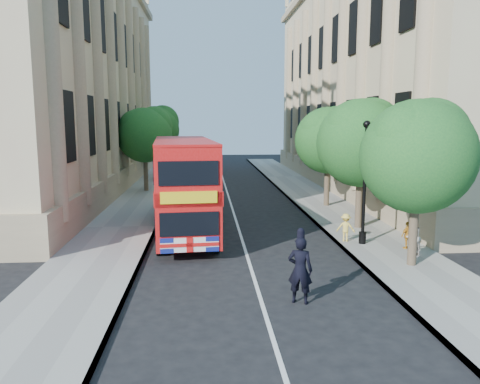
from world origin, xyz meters
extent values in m
plane|color=black|center=(0.00, 0.00, 0.00)|extent=(120.00, 120.00, 0.00)
cube|color=gray|center=(5.75, 10.00, 0.06)|extent=(3.50, 80.00, 0.12)
cube|color=gray|center=(-5.75, 10.00, 0.06)|extent=(3.50, 80.00, 0.12)
cube|color=tan|center=(13.80, 24.00, 9.00)|extent=(12.00, 38.00, 18.00)
cube|color=tan|center=(-13.80, 24.00, 9.00)|extent=(12.00, 38.00, 18.00)
cylinder|color=#473828|center=(5.80, 3.00, 1.43)|extent=(0.32, 0.32, 2.86)
sphere|color=#1C5422|center=(5.80, 3.00, 4.03)|extent=(4.00, 4.00, 4.00)
sphere|color=#1C5422|center=(6.40, 3.40, 4.68)|extent=(2.80, 2.80, 2.80)
sphere|color=#1C5422|center=(5.30, 2.70, 4.55)|extent=(2.60, 2.60, 2.60)
cylinder|color=#473828|center=(5.80, 9.00, 1.50)|extent=(0.32, 0.32, 2.99)
sphere|color=#1C5422|center=(5.80, 9.00, 4.22)|extent=(4.20, 4.20, 4.20)
sphere|color=#1C5422|center=(6.40, 9.40, 4.90)|extent=(2.94, 2.94, 2.94)
sphere|color=#1C5422|center=(5.30, 8.70, 4.76)|extent=(2.73, 2.73, 2.73)
cylinder|color=#473828|center=(5.80, 15.00, 1.45)|extent=(0.32, 0.32, 2.90)
sphere|color=#1C5422|center=(5.80, 15.00, 4.09)|extent=(4.00, 4.00, 4.00)
sphere|color=#1C5422|center=(6.40, 15.40, 4.75)|extent=(2.80, 2.80, 2.80)
sphere|color=#1C5422|center=(5.30, 14.70, 4.62)|extent=(2.60, 2.60, 2.60)
cylinder|color=#473828|center=(-6.00, 22.00, 1.50)|extent=(0.32, 0.32, 2.99)
sphere|color=#1C5422|center=(-6.00, 22.00, 4.22)|extent=(4.00, 4.00, 4.00)
sphere|color=#1C5422|center=(-5.40, 22.40, 4.90)|extent=(2.80, 2.80, 2.80)
sphere|color=#1C5422|center=(-6.50, 21.70, 4.76)|extent=(2.60, 2.60, 2.60)
cylinder|color=#473828|center=(-6.00, 30.00, 1.58)|extent=(0.32, 0.32, 3.17)
sphere|color=#1C5422|center=(-6.00, 30.00, 4.46)|extent=(4.20, 4.20, 4.20)
sphere|color=#1C5422|center=(-5.40, 30.40, 5.18)|extent=(2.94, 2.94, 2.94)
sphere|color=#1C5422|center=(-6.50, 29.70, 5.04)|extent=(2.73, 2.73, 2.73)
cylinder|color=black|center=(5.00, 6.00, 0.37)|extent=(0.30, 0.30, 0.50)
cylinder|color=black|center=(5.00, 6.00, 2.62)|extent=(0.14, 0.14, 5.00)
sphere|color=black|center=(5.00, 6.00, 5.12)|extent=(0.32, 0.32, 0.32)
cube|color=red|center=(-2.60, 8.68, 2.39)|extent=(3.24, 9.53, 3.89)
cube|color=black|center=(-2.60, 8.68, 1.53)|extent=(3.25, 8.95, 0.89)
cube|color=black|center=(-2.60, 8.68, 3.40)|extent=(3.25, 8.95, 0.89)
cube|color=yellow|center=(-2.21, 4.02, 2.51)|extent=(2.07, 0.25, 0.44)
cylinder|color=black|center=(-3.43, 5.30, 0.49)|extent=(0.36, 1.00, 0.98)
cylinder|color=black|center=(-1.21, 5.49, 0.49)|extent=(0.36, 1.00, 0.98)
cylinder|color=black|center=(-3.97, 11.68, 0.49)|extent=(0.36, 1.00, 0.98)
cylinder|color=black|center=(-1.75, 11.87, 0.49)|extent=(0.36, 1.00, 0.98)
cube|color=black|center=(-2.28, 12.73, 1.43)|extent=(2.18, 1.98, 2.23)
cube|color=black|center=(-2.31, 11.83, 1.70)|extent=(1.91, 0.16, 0.74)
cube|color=black|center=(-2.21, 15.06, 1.64)|extent=(2.23, 3.46, 2.65)
cube|color=black|center=(-2.23, 14.43, 0.37)|extent=(2.07, 5.15, 0.26)
cylinder|color=black|center=(-3.24, 12.66, 0.42)|extent=(0.26, 0.85, 0.85)
cylinder|color=black|center=(-1.33, 12.60, 0.42)|extent=(0.26, 0.85, 0.85)
cylinder|color=black|center=(-3.12, 16.15, 0.42)|extent=(0.26, 0.85, 0.85)
cylinder|color=black|center=(-1.22, 16.09, 0.42)|extent=(0.26, 0.85, 0.85)
imported|color=black|center=(1.11, 0.05, 0.99)|extent=(0.85, 0.71, 1.98)
imported|color=beige|center=(6.30, 4.09, 0.86)|extent=(0.91, 0.85, 1.48)
imported|color=orange|center=(6.55, 5.06, 0.68)|extent=(0.71, 0.50, 1.12)
imported|color=#EDCC51|center=(4.40, 6.44, 0.72)|extent=(0.88, 0.68, 1.20)
camera|label=1|loc=(-1.60, -12.81, 5.28)|focal=35.00mm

